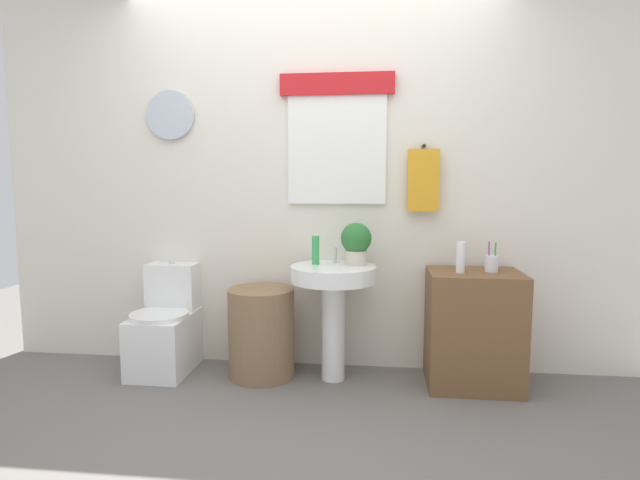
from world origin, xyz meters
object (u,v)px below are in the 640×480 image
object	(u,v)px
toilet	(166,330)
potted_plant	(356,242)
pedestal_sink	(333,292)
wooden_cabinet	(473,329)
toothbrush_cup	(492,263)
laundry_hamper	(261,333)
soap_bottle	(316,250)
lotion_bottle	(461,257)

from	to	relation	value
toilet	potted_plant	bearing A→B (deg)	1.23
pedestal_sink	wooden_cabinet	xyz separation A→B (m)	(0.88, 0.00, -0.21)
toilet	toothbrush_cup	world-z (taller)	toothbrush_cup
toilet	laundry_hamper	world-z (taller)	toilet
laundry_hamper	soap_bottle	world-z (taller)	soap_bottle
lotion_bottle	pedestal_sink	bearing A→B (deg)	177.06
soap_bottle	lotion_bottle	size ratio (longest dim) A/B	0.97
laundry_hamper	lotion_bottle	xyz separation A→B (m)	(1.25, -0.04, 0.53)
laundry_hamper	wooden_cabinet	world-z (taller)	wooden_cabinet
soap_bottle	toilet	bearing A→B (deg)	-179.02
pedestal_sink	wooden_cabinet	size ratio (longest dim) A/B	1.03
soap_bottle	toothbrush_cup	world-z (taller)	soap_bottle
pedestal_sink	soap_bottle	distance (m)	0.29
wooden_cabinet	potted_plant	bearing A→B (deg)	175.34
laundry_hamper	lotion_bottle	size ratio (longest dim) A/B	3.07
laundry_hamper	soap_bottle	xyz separation A→B (m)	(0.35, 0.05, 0.54)
wooden_cabinet	potted_plant	world-z (taller)	potted_plant
toilet	lotion_bottle	size ratio (longest dim) A/B	3.83
lotion_bottle	toothbrush_cup	bearing A→B (deg)	16.95
potted_plant	lotion_bottle	xyz separation A→B (m)	(0.64, -0.10, -0.07)
wooden_cabinet	soap_bottle	size ratio (longest dim) A/B	3.94
potted_plant	toothbrush_cup	world-z (taller)	potted_plant
soap_bottle	potted_plant	size ratio (longest dim) A/B	0.68
toilet	lotion_bottle	bearing A→B (deg)	-2.17
toilet	potted_plant	world-z (taller)	potted_plant
potted_plant	lotion_bottle	world-z (taller)	potted_plant
pedestal_sink	toothbrush_cup	xyz separation A→B (m)	(0.97, 0.02, 0.20)
toothbrush_cup	potted_plant	bearing A→B (deg)	177.25
toothbrush_cup	pedestal_sink	bearing A→B (deg)	-178.83
toothbrush_cup	laundry_hamper	bearing A→B (deg)	-179.21
laundry_hamper	soap_bottle	distance (m)	0.65
lotion_bottle	toothbrush_cup	size ratio (longest dim) A/B	1.03
laundry_hamper	potted_plant	size ratio (longest dim) A/B	2.16
lotion_bottle	toothbrush_cup	xyz separation A→B (m)	(0.20, 0.06, -0.04)
lotion_bottle	soap_bottle	bearing A→B (deg)	174.28
pedestal_sink	potted_plant	world-z (taller)	potted_plant
wooden_cabinet	toothbrush_cup	size ratio (longest dim) A/B	3.90
toothbrush_cup	lotion_bottle	bearing A→B (deg)	-163.05
wooden_cabinet	potted_plant	size ratio (longest dim) A/B	2.68
pedestal_sink	toilet	bearing A→B (deg)	178.36
laundry_hamper	toothbrush_cup	size ratio (longest dim) A/B	3.15
pedestal_sink	soap_bottle	world-z (taller)	soap_bottle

